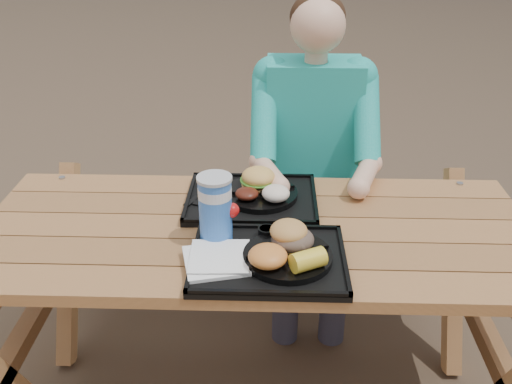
{
  "coord_description": "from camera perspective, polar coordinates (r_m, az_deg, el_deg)",
  "views": [
    {
      "loc": [
        0.05,
        -1.58,
        1.71
      ],
      "look_at": [
        0.0,
        0.0,
        0.88
      ],
      "focal_mm": 40.0,
      "sensor_mm": 36.0,
      "label": 1
    }
  ],
  "objects": [
    {
      "name": "corn_cob",
      "position": [
        1.58,
        5.23,
        -6.78
      ],
      "size": [
        0.13,
        0.13,
        0.06
      ],
      "primitive_type": null,
      "rotation": [
        0.0,
        0.0,
        0.48
      ],
      "color": "yellow",
      "rests_on": "plate_near"
    },
    {
      "name": "soda_cup",
      "position": [
        1.71,
        -4.08,
        -1.8
      ],
      "size": [
        0.1,
        0.1,
        0.2
      ],
      "primitive_type": "cylinder",
      "color": "blue",
      "rests_on": "tray_near"
    },
    {
      "name": "picnic_table",
      "position": [
        2.07,
        0.0,
        -12.45
      ],
      "size": [
        1.8,
        1.49,
        0.75
      ],
      "primitive_type": null,
      "color": "#999999",
      "rests_on": "ground"
    },
    {
      "name": "tray_near",
      "position": [
        1.68,
        1.27,
        -6.89
      ],
      "size": [
        0.45,
        0.35,
        0.02
      ],
      "primitive_type": "cube",
      "color": "black",
      "rests_on": "picnic_table"
    },
    {
      "name": "plate_near",
      "position": [
        1.66,
        3.18,
        -6.44
      ],
      "size": [
        0.26,
        0.26,
        0.02
      ],
      "primitive_type": "cylinder",
      "color": "black",
      "rests_on": "tray_near"
    },
    {
      "name": "napkin_stack",
      "position": [
        1.65,
        -4.05,
        -6.76
      ],
      "size": [
        0.21,
        0.21,
        0.02
      ],
      "primitive_type": "cube",
      "rotation": [
        0.0,
        0.0,
        0.24
      ],
      "color": "white",
      "rests_on": "tray_near"
    },
    {
      "name": "diner",
      "position": [
        2.46,
        5.46,
        1.74
      ],
      "size": [
        0.48,
        0.84,
        1.28
      ],
      "primitive_type": null,
      "color": "teal",
      "rests_on": "ground"
    },
    {
      "name": "condiment_mustard",
      "position": [
        1.77,
        3.4,
        -3.9
      ],
      "size": [
        0.06,
        0.06,
        0.03
      ],
      "primitive_type": "cylinder",
      "color": "yellow",
      "rests_on": "tray_near"
    },
    {
      "name": "potato_salad",
      "position": [
        1.92,
        1.99,
        -0.13
      ],
      "size": [
        0.09,
        0.09,
        0.05
      ],
      "primitive_type": "ellipsoid",
      "color": "white",
      "rests_on": "plate_far"
    },
    {
      "name": "baked_beans",
      "position": [
        1.93,
        -0.92,
        -0.16
      ],
      "size": [
        0.08,
        0.08,
        0.04
      ],
      "primitive_type": "ellipsoid",
      "color": "#521B10",
      "rests_on": "plate_far"
    },
    {
      "name": "mac_cheese",
      "position": [
        1.59,
        1.19,
        -6.43
      ],
      "size": [
        0.11,
        0.11,
        0.06
      ],
      "primitive_type": "ellipsoid",
      "color": "orange",
      "rests_on": "plate_near"
    },
    {
      "name": "condiment_bbq",
      "position": [
        1.76,
        1.06,
        -4.07
      ],
      "size": [
        0.05,
        0.05,
        0.03
      ],
      "primitive_type": "cylinder",
      "color": "black",
      "rests_on": "tray_near"
    },
    {
      "name": "burger",
      "position": [
        2.0,
        0.23,
        1.95
      ],
      "size": [
        0.12,
        0.12,
        0.11
      ],
      "primitive_type": null,
      "color": "#F3B455",
      "rests_on": "plate_far"
    },
    {
      "name": "sandwich",
      "position": [
        1.66,
        3.72,
        -3.69
      ],
      "size": [
        0.12,
        0.12,
        0.12
      ],
      "primitive_type": null,
      "color": "#CE8F48",
      "rests_on": "plate_near"
    },
    {
      "name": "plate_far",
      "position": [
        1.99,
        0.44,
        -0.19
      ],
      "size": [
        0.26,
        0.26,
        0.02
      ],
      "primitive_type": "cylinder",
      "color": "black",
      "rests_on": "tray_far"
    },
    {
      "name": "cutlery_far",
      "position": [
        2.01,
        -5.16,
        -0.32
      ],
      "size": [
        0.07,
        0.15,
        0.01
      ],
      "primitive_type": "cube",
      "rotation": [
        0.0,
        0.0,
        -0.3
      ],
      "color": "black",
      "rests_on": "tray_far"
    },
    {
      "name": "tray_far",
      "position": [
        1.99,
        -0.43,
        -0.82
      ],
      "size": [
        0.45,
        0.35,
        0.02
      ],
      "primitive_type": "cube",
      "color": "black",
      "rests_on": "picnic_table"
    }
  ]
}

